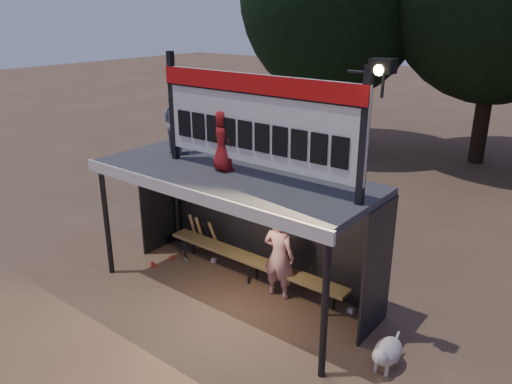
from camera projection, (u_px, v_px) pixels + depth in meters
ground at (234, 293)px, 9.13m from camera, size 80.00×80.00×0.00m
player at (279, 256)px, 8.77m from camera, size 0.63×0.46×1.60m
child_a at (176, 123)px, 9.31m from camera, size 0.57×0.45×1.13m
child_b at (223, 141)px, 8.27m from camera, size 0.58×0.46×1.03m
dugout_shelter at (241, 195)px, 8.67m from camera, size 5.10×2.08×2.32m
scoreboard_assembly at (258, 117)px, 7.66m from camera, size 4.10×0.27×1.99m
bench at (253, 261)px, 9.38m from camera, size 4.00×0.35×0.48m
dog at (387, 352)px, 7.11m from camera, size 0.36×0.81×0.49m
bats at (204, 235)px, 10.46m from camera, size 0.69×0.35×0.84m
litter at (211, 269)px, 9.88m from camera, size 4.04×1.10×0.08m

